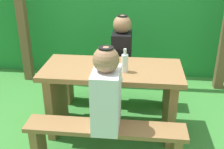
{
  "coord_description": "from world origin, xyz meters",
  "views": [
    {
      "loc": [
        0.28,
        -2.54,
        1.81
      ],
      "look_at": [
        0.0,
        0.0,
        0.66
      ],
      "focal_mm": 44.55,
      "sensor_mm": 36.0,
      "label": 1
    }
  ],
  "objects": [
    {
      "name": "person_white_shirt",
      "position": [
        0.01,
        -0.56,
        0.75
      ],
      "size": [
        0.25,
        0.35,
        0.72
      ],
      "color": "silver",
      "rests_on": "bench_near"
    },
    {
      "name": "drinking_glass",
      "position": [
        -0.1,
        -0.03,
        0.77
      ],
      "size": [
        0.07,
        0.07,
        0.08
      ],
      "primitive_type": "cylinder",
      "color": "silver",
      "rests_on": "picnic_table"
    },
    {
      "name": "person_black_coat",
      "position": [
        0.06,
        0.56,
        0.75
      ],
      "size": [
        0.25,
        0.35,
        0.72
      ],
      "color": "black",
      "rests_on": "bench_far"
    },
    {
      "name": "pergola_post_left",
      "position": [
        -1.4,
        1.18,
        0.99
      ],
      "size": [
        0.12,
        0.12,
        1.97
      ],
      "primitive_type": "cube",
      "color": "brown",
      "rests_on": "ground_plane"
    },
    {
      "name": "bottle_left",
      "position": [
        0.13,
        -0.09,
        0.83
      ],
      "size": [
        0.07,
        0.07,
        0.23
      ],
      "color": "silver",
      "rests_on": "picnic_table"
    },
    {
      "name": "bench_far",
      "position": [
        0.0,
        0.56,
        0.3
      ],
      "size": [
        1.4,
        0.24,
        0.42
      ],
      "color": "olive",
      "rests_on": "ground_plane"
    },
    {
      "name": "ground_plane",
      "position": [
        0.0,
        0.0,
        0.0
      ],
      "size": [
        12.0,
        12.0,
        0.0
      ],
      "primitive_type": "plane",
      "color": "#388034"
    },
    {
      "name": "picnic_table",
      "position": [
        0.0,
        0.0,
        0.5
      ],
      "size": [
        1.4,
        0.64,
        0.73
      ],
      "color": "olive",
      "rests_on": "ground_plane"
    },
    {
      "name": "hedge_backdrop",
      "position": [
        0.0,
        2.01,
        0.92
      ],
      "size": [
        6.4,
        1.02,
        1.84
      ],
      "primitive_type": "cube",
      "color": "#218434",
      "rests_on": "ground_plane"
    },
    {
      "name": "bench_near",
      "position": [
        0.0,
        -0.56,
        0.3
      ],
      "size": [
        1.4,
        0.24,
        0.42
      ],
      "color": "olive",
      "rests_on": "ground_plane"
    }
  ]
}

